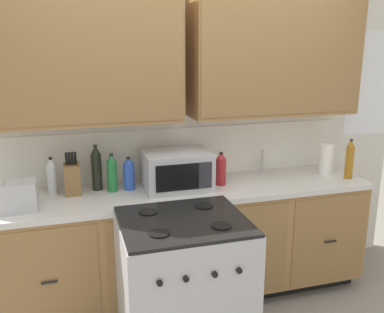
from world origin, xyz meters
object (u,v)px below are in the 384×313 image
at_px(knife_block, 72,178).
at_px(bottle_amber, 350,159).
at_px(paper_towel_roll, 326,159).
at_px(toaster, 14,197).
at_px(bottle_dark, 96,168).
at_px(microwave, 177,170).
at_px(bottle_red, 221,169).
at_px(bottle_blue, 129,174).
at_px(stove_range, 184,290).
at_px(bottle_green, 112,173).
at_px(bottle_clear, 52,176).

xyz_separation_m(knife_block, bottle_amber, (2.12, -0.23, 0.04)).
bearing_deg(bottle_amber, paper_towel_roll, 128.89).
relative_size(toaster, bottle_dark, 0.83).
bearing_deg(paper_towel_roll, toaster, -176.77).
bearing_deg(microwave, paper_towel_roll, -0.10).
distance_m(bottle_red, bottle_dark, 0.92).
bearing_deg(bottle_blue, stove_range, -73.83).
height_order(toaster, bottle_green, bottle_green).
distance_m(microwave, bottle_green, 0.47).
bearing_deg(toaster, microwave, 6.99).
relative_size(stove_range, microwave, 1.98).
relative_size(microwave, bottle_clear, 1.78).
relative_size(stove_range, bottle_red, 3.72).
relative_size(toaster, bottle_green, 1.00).
height_order(bottle_green, bottle_clear, bottle_green).
bearing_deg(bottle_amber, toaster, 179.75).
distance_m(knife_block, bottle_clear, 0.15).
bearing_deg(microwave, bottle_red, -3.18).
bearing_deg(bottle_clear, paper_towel_roll, -3.62).
bearing_deg(stove_range, bottle_blue, 106.17).
bearing_deg(bottle_amber, bottle_red, 172.97).
bearing_deg(stove_range, microwave, 78.96).
relative_size(bottle_green, bottle_amber, 0.88).
bearing_deg(knife_block, bottle_green, -3.43).
xyz_separation_m(knife_block, bottle_green, (0.28, -0.02, 0.02)).
distance_m(bottle_amber, bottle_dark, 1.96).
height_order(toaster, bottle_blue, bottle_blue).
relative_size(stove_range, bottle_clear, 3.52).
bearing_deg(knife_block, toaster, -148.64).
xyz_separation_m(bottle_green, bottle_red, (0.80, -0.09, -0.01)).
distance_m(bottle_green, bottle_red, 0.81).
xyz_separation_m(bottle_green, bottle_dark, (-0.10, 0.06, 0.03)).
bearing_deg(bottle_blue, bottle_red, -7.92).
distance_m(microwave, bottle_amber, 1.38).
xyz_separation_m(toaster, knife_block, (0.37, 0.22, 0.02)).
bearing_deg(bottle_blue, microwave, -12.55).
relative_size(bottle_red, bottle_amber, 0.80).
distance_m(paper_towel_roll, bottle_green, 1.73).
bearing_deg(bottle_red, toaster, -175.39).
distance_m(bottle_blue, bottle_red, 0.69).
height_order(stove_range, microwave, microwave).
bearing_deg(bottle_red, knife_block, 174.42).
height_order(toaster, bottle_clear, bottle_clear).
bearing_deg(stove_range, bottle_green, 114.76).
height_order(toaster, knife_block, knife_block).
bearing_deg(bottle_red, bottle_blue, 172.08).
height_order(knife_block, bottle_dark, bottle_dark).
xyz_separation_m(stove_range, bottle_amber, (1.50, 0.51, 0.59)).
bearing_deg(toaster, paper_towel_roll, 3.23).
bearing_deg(bottle_green, bottle_red, -6.32).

